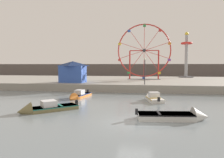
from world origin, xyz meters
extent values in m
plane|color=slate|center=(0.00, 0.00, 0.00)|extent=(240.00, 240.00, 0.00)
cube|color=gray|center=(0.00, 27.65, 0.58)|extent=(110.00, 23.96, 1.15)
cube|color=#564C47|center=(0.00, 50.78, 2.20)|extent=(140.00, 3.00, 4.40)
cube|color=silver|center=(1.97, 8.89, 0.20)|extent=(1.98, 3.14, 0.40)
cube|color=gold|center=(1.97, 8.89, 0.36)|extent=(2.00, 3.11, 0.08)
cone|color=silver|center=(1.61, 10.69, 0.20)|extent=(1.50, 1.05, 1.36)
cube|color=black|center=(2.28, 7.36, 0.51)|extent=(0.27, 0.24, 0.44)
cube|color=silver|center=(1.90, 9.24, 0.70)|extent=(1.30, 1.08, 0.61)
cube|color=gold|center=(2.05, 8.53, 0.43)|extent=(1.23, 0.40, 0.06)
cube|color=olive|center=(-7.34, 3.06, 0.19)|extent=(4.09, 3.79, 0.38)
cube|color=#237566|center=(-7.34, 3.06, 0.34)|extent=(4.07, 3.78, 0.08)
cone|color=olive|center=(-9.30, 1.40, 0.19)|extent=(1.79, 1.83, 1.46)
cube|color=black|center=(-5.71, 4.43, 0.49)|extent=(0.31, 0.31, 0.44)
cube|color=silver|center=(-7.72, 2.73, 0.65)|extent=(1.72, 1.72, 0.54)
cube|color=#237566|center=(-6.95, 3.38, 0.41)|extent=(0.96, 1.10, 0.06)
cube|color=orange|center=(-7.12, 10.80, 0.19)|extent=(1.86, 3.93, 0.38)
cube|color=navy|center=(-7.12, 10.80, 0.34)|extent=(1.87, 3.90, 0.08)
cone|color=orange|center=(-7.55, 8.45, 0.19)|extent=(1.31, 1.23, 1.14)
cube|color=black|center=(-6.76, 12.76, 0.49)|extent=(0.27, 0.24, 0.44)
cube|color=silver|center=(-7.20, 10.34, 0.68)|extent=(1.15, 1.29, 0.59)
cube|color=navy|center=(-7.03, 11.27, 0.41)|extent=(1.04, 0.34, 0.06)
cube|color=silver|center=(2.24, 1.13, 0.24)|extent=(4.24, 1.91, 0.48)
cube|color=black|center=(2.24, 1.13, 0.44)|extent=(4.20, 1.93, 0.08)
cone|color=silver|center=(4.83, 1.38, 0.24)|extent=(1.26, 1.55, 1.45)
cube|color=black|center=(0.09, 0.93, 0.59)|extent=(0.22, 0.26, 0.44)
cube|color=black|center=(1.73, 1.08, 0.51)|extent=(0.28, 1.31, 0.06)
torus|color=red|center=(1.07, 28.26, 7.05)|extent=(10.83, 0.24, 10.83)
cylinder|color=#38383D|center=(1.07, 28.26, 7.05)|extent=(0.70, 0.50, 0.70)
cylinder|color=red|center=(-1.45, 28.26, 6.24)|extent=(5.07, 0.08, 1.69)
cube|color=red|center=(-3.97, 28.26, 5.15)|extent=(0.56, 0.48, 0.44)
cylinder|color=red|center=(-0.49, 28.26, 4.91)|extent=(3.19, 0.08, 4.32)
cube|color=#33934C|center=(-2.06, 28.26, 2.50)|extent=(0.56, 0.48, 0.44)
cylinder|color=red|center=(1.06, 28.26, 4.40)|extent=(0.10, 0.08, 5.29)
cube|color=#3356B7|center=(1.05, 28.26, 1.47)|extent=(0.56, 0.48, 0.44)
cylinder|color=red|center=(2.62, 28.26, 4.90)|extent=(3.16, 0.08, 4.34)
cube|color=yellow|center=(4.17, 28.26, 2.47)|extent=(0.56, 0.48, 0.44)
cylinder|color=red|center=(3.58, 28.26, 6.22)|extent=(5.05, 0.08, 1.73)
cube|color=purple|center=(6.10, 28.26, 5.11)|extent=(0.56, 0.48, 0.44)
cylinder|color=red|center=(3.59, 28.26, 7.85)|extent=(5.07, 0.08, 1.69)
cube|color=orange|center=(6.11, 28.26, 8.38)|extent=(0.56, 0.48, 0.44)
cylinder|color=red|center=(2.64, 28.26, 9.18)|extent=(3.19, 0.08, 4.32)
cube|color=red|center=(4.20, 28.26, 11.04)|extent=(0.56, 0.48, 0.44)
cylinder|color=red|center=(1.08, 28.26, 9.69)|extent=(0.10, 0.08, 5.29)
cube|color=#33934C|center=(1.09, 28.26, 12.06)|extent=(0.56, 0.48, 0.44)
cylinder|color=red|center=(-0.48, 28.26, 9.19)|extent=(3.16, 0.08, 4.34)
cube|color=#3356B7|center=(-2.02, 28.26, 11.06)|extent=(0.56, 0.48, 0.44)
cylinder|color=red|center=(-1.44, 28.26, 7.87)|extent=(5.05, 0.08, 1.73)
cube|color=yellow|center=(-3.96, 28.26, 8.42)|extent=(0.56, 0.48, 0.44)
cylinder|color=red|center=(-1.84, 28.26, 4.10)|extent=(0.28, 0.28, 5.89)
cylinder|color=red|center=(3.98, 28.26, 4.10)|extent=(0.28, 0.28, 5.89)
cylinder|color=red|center=(1.07, 28.26, 7.05)|extent=(5.82, 0.18, 0.18)
cube|color=#4C4C51|center=(1.07, 28.26, 1.19)|extent=(6.62, 1.20, 0.08)
cylinder|color=#999EA3|center=(11.14, 36.55, 6.16)|extent=(0.70, 0.70, 10.01)
torus|color=red|center=(11.14, 36.55, 9.25)|extent=(2.64, 2.64, 0.44)
sphere|color=yellow|center=(11.14, 36.55, 11.46)|extent=(0.90, 0.90, 0.90)
cube|color=#4C4C51|center=(11.14, 36.55, 1.27)|extent=(2.80, 2.80, 0.24)
cube|color=#3356B7|center=(-10.96, 18.88, 2.55)|extent=(4.23, 2.89, 2.79)
pyramid|color=navy|center=(-10.96, 18.88, 4.32)|extent=(4.66, 3.17, 0.80)
cylinder|color=#2D2D33|center=(1.00, 16.71, 2.99)|extent=(0.12, 0.12, 3.67)
sphere|color=#F2EACC|center=(1.00, 16.71, 4.96)|extent=(0.32, 0.32, 0.32)
camera|label=1|loc=(0.35, -14.39, 4.08)|focal=32.87mm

